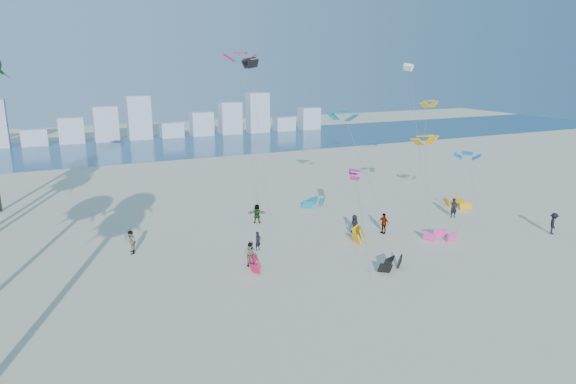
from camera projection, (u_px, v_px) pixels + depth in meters
name	position (u px, v px, depth m)	size (l,w,h in m)	color
ground	(365.00, 353.00, 25.79)	(220.00, 220.00, 0.00)	beige
ocean	(141.00, 147.00, 89.14)	(220.00, 220.00, 0.00)	navy
kitesurfer_near	(258.00, 241.00, 39.80)	(0.56, 0.36, 1.52)	black
kitesurfer_mid	(250.00, 254.00, 36.59)	(0.90, 0.70, 1.84)	gray
kitesurfers_far	(355.00, 223.00, 43.92)	(35.19, 15.00, 1.90)	black
grounded_kites	(376.00, 227.00, 44.21)	(26.30, 18.47, 1.00)	red
flying_kites	(352.00, 97.00, 48.23)	(28.56, 23.25, 15.94)	#E73396
distant_skyline	(126.00, 124.00, 96.70)	(85.00, 3.00, 8.40)	#9EADBF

